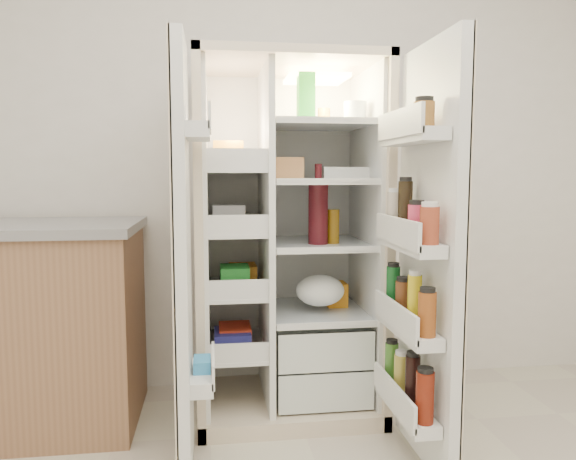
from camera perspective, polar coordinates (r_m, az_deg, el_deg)
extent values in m
cube|color=white|center=(3.18, -0.30, 7.95)|extent=(4.00, 0.02, 2.70)
cube|color=beige|center=(3.12, -0.92, -0.28)|extent=(0.92, 0.04, 1.80)
cube|color=beige|center=(2.77, -9.13, -1.13)|extent=(0.04, 0.70, 1.80)
cube|color=beige|center=(2.89, 8.58, -0.84)|extent=(0.04, 0.70, 1.80)
cube|color=beige|center=(2.83, -0.09, 16.98)|extent=(0.92, 0.70, 0.04)
cube|color=beige|center=(3.02, -0.09, -17.39)|extent=(0.92, 0.70, 0.08)
cube|color=white|center=(3.09, -0.85, 0.03)|extent=(0.84, 0.02, 1.68)
cube|color=white|center=(2.77, -8.52, -0.71)|extent=(0.02, 0.62, 1.68)
cube|color=white|center=(2.88, 8.02, -0.45)|extent=(0.02, 0.62, 1.68)
cube|color=white|center=(2.78, -2.33, -0.62)|extent=(0.03, 0.62, 1.68)
cube|color=silver|center=(2.98, 3.03, -14.79)|extent=(0.47, 0.52, 0.19)
cube|color=silver|center=(2.91, 3.05, -11.10)|extent=(0.47, 0.52, 0.19)
cube|color=#FFD18C|center=(2.89, 2.92, 15.52)|extent=(0.30, 0.30, 0.02)
cube|color=silver|center=(2.89, -5.41, -11.96)|extent=(0.28, 0.58, 0.02)
cube|color=silver|center=(2.82, -5.47, -6.14)|extent=(0.28, 0.58, 0.02)
cube|color=silver|center=(2.77, -5.53, -0.05)|extent=(0.28, 0.58, 0.02)
cube|color=silver|center=(2.75, -5.59, 6.17)|extent=(0.28, 0.58, 0.02)
cube|color=silver|center=(2.89, 2.99, -8.43)|extent=(0.49, 0.58, 0.01)
cube|color=silver|center=(2.83, 3.03, -1.34)|extent=(0.49, 0.58, 0.01)
cube|color=silver|center=(2.80, 3.06, 5.16)|extent=(0.49, 0.58, 0.02)
cube|color=silver|center=(2.81, 3.09, 10.87)|extent=(0.49, 0.58, 0.02)
cube|color=#ED3D21|center=(2.88, -5.42, -10.82)|extent=(0.16, 0.20, 0.10)
cube|color=#227F2B|center=(2.80, -5.48, -4.74)|extent=(0.14, 0.18, 0.12)
cube|color=white|center=(2.76, -5.54, 0.87)|extent=(0.20, 0.22, 0.07)
cube|color=orange|center=(2.76, -5.61, 7.83)|extent=(0.15, 0.16, 0.14)
cube|color=navy|center=(2.88, -5.42, -10.91)|extent=(0.18, 0.20, 0.09)
cube|color=orange|center=(2.80, -5.48, -4.94)|extent=(0.14, 0.18, 0.10)
cube|color=silver|center=(2.76, -5.54, 1.39)|extent=(0.16, 0.16, 0.12)
sphere|color=orange|center=(2.90, 0.81, -16.59)|extent=(0.07, 0.07, 0.07)
sphere|color=orange|center=(2.95, 2.48, -16.19)|extent=(0.07, 0.07, 0.07)
sphere|color=orange|center=(2.94, 4.63, -16.34)|extent=(0.07, 0.07, 0.07)
sphere|color=orange|center=(3.04, 1.36, -15.54)|extent=(0.07, 0.07, 0.07)
sphere|color=orange|center=(3.04, 3.35, -15.56)|extent=(0.07, 0.07, 0.07)
sphere|color=orange|center=(3.02, 5.44, -15.69)|extent=(0.07, 0.07, 0.07)
ellipsoid|color=#397125|center=(2.93, 2.97, -10.71)|extent=(0.26, 0.24, 0.11)
cylinder|color=#3E0D13|center=(2.71, 3.17, 1.77)|extent=(0.10, 0.10, 0.31)
cylinder|color=brown|center=(2.74, 4.76, 0.38)|extent=(0.06, 0.06, 0.17)
cube|color=#258B29|center=(2.74, 1.88, 13.67)|extent=(0.08, 0.08, 0.24)
cylinder|color=white|center=(2.77, 7.04, 12.13)|extent=(0.11, 0.11, 0.10)
cylinder|color=olive|center=(2.86, 3.78, 11.76)|extent=(0.06, 0.06, 0.08)
cube|color=silver|center=(2.78, 6.10, 5.92)|extent=(0.25, 0.10, 0.06)
cube|color=tan|center=(2.70, -0.34, 6.45)|extent=(0.18, 0.10, 0.11)
ellipsoid|color=white|center=(2.82, 3.36, -7.00)|extent=(0.25, 0.23, 0.16)
cube|color=orange|center=(2.97, 5.04, -6.68)|extent=(0.10, 0.13, 0.13)
cube|color=white|center=(2.23, -10.95, -2.86)|extent=(0.05, 0.40, 1.72)
cube|color=beige|center=(2.23, -11.59, -2.87)|extent=(0.01, 0.40, 1.72)
cube|color=white|center=(2.36, -8.94, -14.95)|extent=(0.09, 0.32, 0.06)
cube|color=white|center=(2.21, -9.36, 10.09)|extent=(0.09, 0.32, 0.06)
cube|color=#338CCC|center=(2.34, -8.96, -14.27)|extent=(0.07, 0.12, 0.10)
cube|color=white|center=(2.31, 14.53, -2.63)|extent=(0.05, 0.58, 1.72)
cube|color=beige|center=(2.32, 15.10, -2.62)|extent=(0.01, 0.58, 1.72)
cube|color=white|center=(2.46, 12.21, -17.62)|extent=(0.11, 0.50, 0.05)
cube|color=white|center=(2.34, 12.39, -9.97)|extent=(0.11, 0.50, 0.05)
cube|color=white|center=(2.28, 12.58, -1.46)|extent=(0.11, 0.50, 0.05)
cube|color=white|center=(2.26, 12.83, 9.41)|extent=(0.11, 0.50, 0.05)
cylinder|color=maroon|center=(2.24, 14.12, -16.61)|extent=(0.07, 0.07, 0.20)
cylinder|color=black|center=(2.35, 12.89, -15.24)|extent=(0.06, 0.06, 0.22)
cylinder|color=#AD9B39|center=(2.47, 11.77, -14.64)|extent=(0.06, 0.06, 0.18)
cylinder|color=#3E7828|center=(2.58, 10.77, -13.57)|extent=(0.06, 0.06, 0.19)
cylinder|color=brown|center=(2.14, 14.34, -8.53)|extent=(0.07, 0.07, 0.17)
cylinder|color=yellow|center=(2.25, 13.09, -7.25)|extent=(0.06, 0.06, 0.21)
cylinder|color=#5C3017|center=(2.37, 11.94, -7.15)|extent=(0.07, 0.07, 0.16)
cylinder|color=#135520|center=(2.49, 10.93, -6.05)|extent=(0.06, 0.06, 0.20)
cylinder|color=#983921|center=(2.08, 14.57, 0.45)|extent=(0.07, 0.07, 0.14)
cylinder|color=#CB3453|center=(2.20, 13.28, 0.77)|extent=(0.07, 0.07, 0.14)
cylinder|color=black|center=(2.32, 12.14, 2.16)|extent=(0.06, 0.06, 0.23)
cylinder|color=beige|center=(2.44, 11.08, 1.78)|extent=(0.06, 0.06, 0.18)
cylinder|color=brown|center=(2.16, 14.03, 11.57)|extent=(0.08, 0.08, 0.10)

